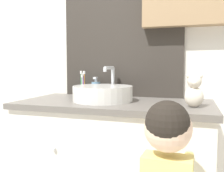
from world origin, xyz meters
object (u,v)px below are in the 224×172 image
Objects in this scene: soap_dispenser at (96,89)px; teddy_bear at (194,91)px; sink_basin at (103,93)px; toothbrush_holder at (83,90)px.

soap_dispenser is 0.73m from teddy_bear.
sink_basin is at bearing 172.04° from teddy_bear.
teddy_bear is at bearing -22.89° from soap_dispenser.
toothbrush_holder is (-0.22, 0.19, -0.01)m from sink_basin.
sink_basin is 3.00× the size of soap_dispenser.
teddy_bear is (0.77, -0.27, 0.04)m from toothbrush_holder.
teddy_bear is (0.54, -0.08, 0.03)m from sink_basin.
toothbrush_holder reaches higher than teddy_bear.
sink_basin reaches higher than teddy_bear.
sink_basin is 0.55m from teddy_bear.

